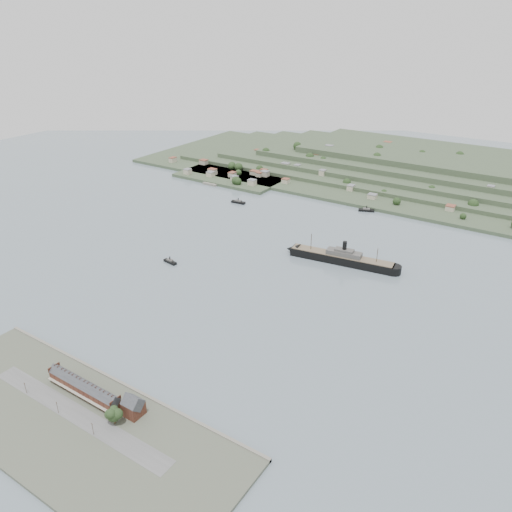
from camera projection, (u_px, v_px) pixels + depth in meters
The scene contains 10 objects.
ground at pixel (253, 287), 423.40m from camera, with size 1400.00×1400.00×0.00m, color slate.
near_shore at pixel (71, 421), 282.33m from camera, with size 220.00×80.00×2.60m.
terrace_row at pixel (84, 388), 298.83m from camera, with size 55.60×9.80×11.07m.
gabled_building at pixel (133, 406), 282.76m from camera, with size 10.40×10.18×14.09m.
far_peninsula at pixel (424, 170), 700.47m from camera, with size 760.00×309.00×30.00m.
steamship at pixel (339, 258), 463.72m from camera, with size 110.35×26.05×26.51m.
tugboat at pixel (170, 261), 463.81m from camera, with size 15.04×5.80×6.59m.
ferry_west at pixel (238, 202), 611.88m from camera, with size 18.46×6.86×6.76m.
ferry_east at pixel (366, 210), 586.50m from camera, with size 18.88×11.47×6.86m.
fig_tree at pixel (114, 414), 276.13m from camera, with size 9.86×8.54×11.01m.
Camera 1 is at (205.05, -307.70, 207.95)m, focal length 35.00 mm.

